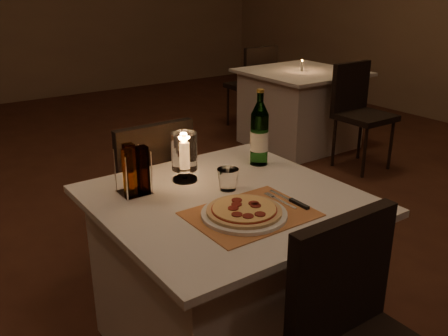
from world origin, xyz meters
TOP-DOWN VIEW (x-y plane):
  - floor at (0.00, 0.00)m, footprint 8.00×10.00m
  - main_table at (-0.27, -0.54)m, footprint 1.00×1.00m
  - chair_near at (-0.27, -1.25)m, footprint 0.42×0.42m
  - chair_far at (-0.27, 0.17)m, footprint 0.42×0.42m
  - placemat at (-0.29, -0.72)m, footprint 0.45×0.34m
  - plate at (-0.32, -0.72)m, footprint 0.32×0.32m
  - pizza at (-0.32, -0.72)m, footprint 0.28×0.28m
  - fork at (-0.12, -0.69)m, footprint 0.02×0.18m
  - knife at (-0.09, -0.75)m, footprint 0.02×0.22m
  - tumbler at (-0.22, -0.48)m, footprint 0.09×0.09m
  - water_bottle at (0.08, -0.31)m, footprint 0.09×0.09m
  - hurricane_candle at (-0.31, -0.29)m, footprint 0.11×0.11m
  - cruet_caddy at (-0.56, -0.30)m, footprint 0.12×0.12m
  - neighbor_table_right at (2.03, 1.45)m, footprint 1.00×1.00m
  - neighbor_chair_ra at (2.03, 0.73)m, footprint 0.42×0.42m
  - neighbor_chair_rb at (2.03, 2.16)m, footprint 0.42×0.42m
  - neighbor_candle_right at (2.03, 1.45)m, footprint 0.03×0.03m

SIDE VIEW (x-z plane):
  - floor at x=0.00m, z-range -0.02..0.00m
  - main_table at x=-0.27m, z-range 0.00..0.74m
  - neighbor_table_right at x=2.03m, z-range 0.00..0.74m
  - chair_near at x=-0.27m, z-range 0.10..1.00m
  - chair_far at x=-0.27m, z-range 0.10..1.00m
  - neighbor_chair_ra at x=2.03m, z-range 0.10..1.00m
  - neighbor_chair_rb at x=2.03m, z-range 0.10..1.00m
  - placemat at x=-0.29m, z-range 0.74..0.74m
  - fork at x=-0.12m, z-range 0.74..0.75m
  - knife at x=-0.09m, z-range 0.74..0.76m
  - plate at x=-0.32m, z-range 0.74..0.76m
  - pizza at x=-0.32m, z-range 0.76..0.78m
  - tumbler at x=-0.22m, z-range 0.74..0.83m
  - neighbor_candle_right at x=2.03m, z-range 0.73..0.84m
  - cruet_caddy at x=-0.56m, z-range 0.73..0.94m
  - hurricane_candle at x=-0.31m, z-range 0.76..0.97m
  - water_bottle at x=0.08m, z-range 0.71..1.06m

